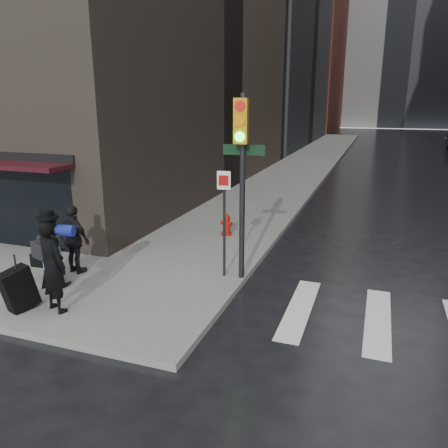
{
  "coord_description": "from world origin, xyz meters",
  "views": [
    {
      "loc": [
        4.83,
        -7.61,
        4.3
      ],
      "look_at": [
        1.26,
        2.43,
        1.3
      ],
      "focal_mm": 35.0,
      "sensor_mm": 36.0,
      "label": 1
    }
  ],
  "objects_px": {
    "traffic_light": "(240,164)",
    "fire_hydrant": "(227,225)",
    "man_jeans": "(51,250)",
    "man_greycoat": "(74,239)",
    "man_overcoat": "(45,269)"
  },
  "relations": [
    {
      "from": "man_overcoat",
      "to": "man_jeans",
      "type": "bearing_deg",
      "value": -35.48
    },
    {
      "from": "man_overcoat",
      "to": "traffic_light",
      "type": "height_order",
      "value": "traffic_light"
    },
    {
      "from": "man_jeans",
      "to": "fire_hydrant",
      "type": "xyz_separation_m",
      "value": [
        2.53,
        5.06,
        -0.54
      ]
    },
    {
      "from": "man_greycoat",
      "to": "traffic_light",
      "type": "distance_m",
      "value": 4.52
    },
    {
      "from": "man_jeans",
      "to": "man_greycoat",
      "type": "xyz_separation_m",
      "value": [
        0.03,
        0.78,
        0.01
      ]
    },
    {
      "from": "fire_hydrant",
      "to": "traffic_light",
      "type": "bearing_deg",
      "value": -65.92
    },
    {
      "from": "man_overcoat",
      "to": "traffic_light",
      "type": "relative_size",
      "value": 0.5
    },
    {
      "from": "traffic_light",
      "to": "fire_hydrant",
      "type": "distance_m",
      "value": 4.38
    },
    {
      "from": "man_jeans",
      "to": "man_greycoat",
      "type": "height_order",
      "value": "man_greycoat"
    },
    {
      "from": "man_overcoat",
      "to": "man_greycoat",
      "type": "xyz_separation_m",
      "value": [
        -0.79,
        1.9,
        -0.04
      ]
    },
    {
      "from": "man_jeans",
      "to": "traffic_light",
      "type": "xyz_separation_m",
      "value": [
        4.0,
        1.76,
        1.94
      ]
    },
    {
      "from": "traffic_light",
      "to": "fire_hydrant",
      "type": "bearing_deg",
      "value": 108.89
    },
    {
      "from": "man_greycoat",
      "to": "fire_hydrant",
      "type": "xyz_separation_m",
      "value": [
        2.49,
        4.28,
        -0.55
      ]
    },
    {
      "from": "fire_hydrant",
      "to": "man_jeans",
      "type": "bearing_deg",
      "value": -116.53
    },
    {
      "from": "man_overcoat",
      "to": "fire_hydrant",
      "type": "bearing_deg",
      "value": -87.02
    }
  ]
}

